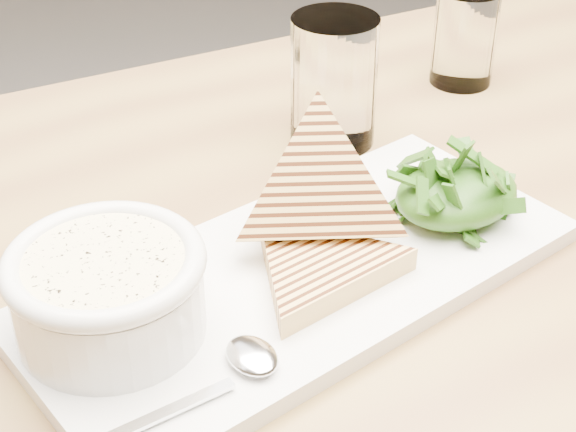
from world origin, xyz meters
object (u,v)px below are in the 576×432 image
soup_bowl (109,301)px  glass_far (465,38)px  platter (302,276)px  table_top (429,269)px  glass_near (334,81)px

soup_bowl → glass_far: glass_far is taller
soup_bowl → glass_far: bearing=21.8°
platter → soup_bowl: size_ratio=3.33×
glass_far → soup_bowl: bearing=-158.2°
soup_bowl → table_top: bearing=-6.4°
soup_bowl → glass_far: (0.48, 0.19, 0.01)m
table_top → platter: bearing=170.7°
table_top → platter: platter is taller
table_top → glass_near: 0.21m
glass_near → glass_far: 0.19m
glass_near → glass_far: size_ratio=1.22×
glass_near → platter: bearing=-130.5°
table_top → soup_bowl: size_ratio=10.36×
platter → glass_far: 0.40m
platter → glass_near: 0.23m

